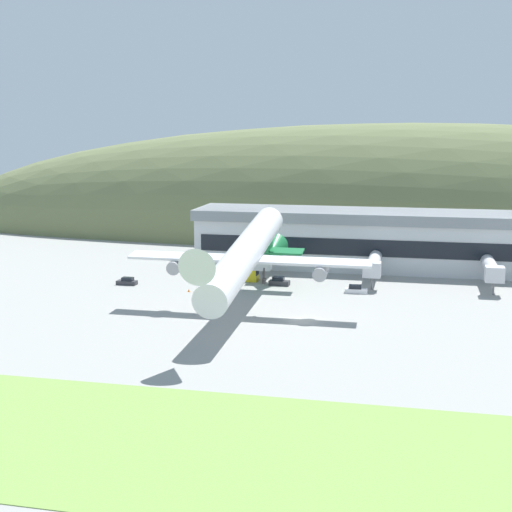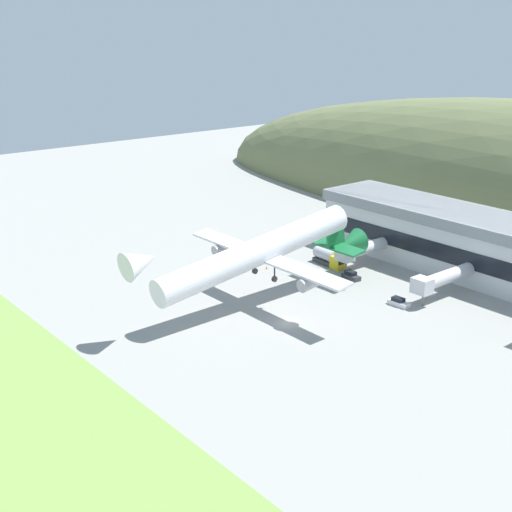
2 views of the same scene
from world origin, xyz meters
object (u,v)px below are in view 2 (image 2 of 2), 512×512
(service_car_2, at_px, (351,276))
(traffic_cone_0, at_px, (267,268))
(jetway_0, at_px, (360,250))
(jetway_1, at_px, (441,279))
(terminal_building, at_px, (495,246))
(fuel_truck, at_px, (329,258))
(cargo_airplane, at_px, (260,252))
(service_car_0, at_px, (239,248))
(service_car_1, at_px, (399,302))

(service_car_2, relative_size, traffic_cone_0, 7.07)
(jetway_0, distance_m, jetway_1, 21.75)
(terminal_building, height_order, jetway_0, terminal_building)
(jetway_1, bearing_deg, fuel_truck, -175.05)
(terminal_building, xyz_separation_m, fuel_truck, (-27.53, -18.47, -5.63))
(terminal_building, height_order, cargo_airplane, cargo_airplane)
(jetway_1, height_order, service_car_0, jetway_1)
(terminal_building, relative_size, service_car_0, 20.27)
(terminal_building, distance_m, jetway_0, 26.90)
(service_car_1, height_order, traffic_cone_0, service_car_1)
(jetway_1, distance_m, service_car_0, 48.63)
(cargo_airplane, relative_size, traffic_cone_0, 93.44)
(terminal_building, xyz_separation_m, traffic_cone_0, (-34.01, -30.41, -6.92))
(service_car_1, height_order, fuel_truck, fuel_truck)
(service_car_0, height_order, service_car_2, service_car_2)
(terminal_building, distance_m, traffic_cone_0, 46.14)
(jetway_0, bearing_deg, service_car_0, -154.35)
(jetway_0, relative_size, traffic_cone_0, 22.95)
(terminal_building, xyz_separation_m, cargo_airplane, (-19.77, -43.97, 2.87))
(jetway_1, xyz_separation_m, service_car_1, (-2.69, -8.54, -3.36))
(jetway_0, xyz_separation_m, jetway_1, (21.71, -1.31, 0.00))
(terminal_building, height_order, service_car_1, terminal_building)
(service_car_1, bearing_deg, terminal_building, 82.63)
(fuel_truck, bearing_deg, jetway_1, 4.95)
(service_car_0, distance_m, service_car_2, 29.91)
(service_car_2, bearing_deg, traffic_cone_0, -149.47)
(traffic_cone_0, bearing_deg, jetway_1, 23.07)
(traffic_cone_0, bearing_deg, service_car_0, 166.45)
(service_car_0, relative_size, service_car_2, 0.98)
(service_car_2, distance_m, traffic_cone_0, 18.10)
(cargo_airplane, bearing_deg, service_car_2, 86.64)
(terminal_building, height_order, fuel_truck, terminal_building)
(terminal_building, distance_m, service_car_2, 28.84)
(jetway_1, relative_size, service_car_1, 3.73)
(service_car_2, bearing_deg, jetway_1, 15.83)
(cargo_airplane, distance_m, traffic_cone_0, 21.97)
(jetway_0, distance_m, service_car_0, 28.54)
(jetway_1, bearing_deg, service_car_2, -164.17)
(jetway_0, distance_m, fuel_truck, 6.89)
(service_car_0, xyz_separation_m, service_car_2, (29.33, 5.88, 0.09))
(service_car_1, relative_size, traffic_cone_0, 7.30)
(jetway_1, relative_size, traffic_cone_0, 27.20)
(jetway_1, xyz_separation_m, service_car_2, (-17.93, -5.08, -3.29))
(jetway_0, bearing_deg, jetway_1, -3.44)
(jetway_1, height_order, traffic_cone_0, jetway_1)
(service_car_0, xyz_separation_m, traffic_cone_0, (13.75, -3.31, -0.33))
(terminal_building, distance_m, service_car_0, 55.30)
(cargo_airplane, bearing_deg, jetway_1, 55.32)
(service_car_0, height_order, service_car_1, service_car_1)
(service_car_2, bearing_deg, service_car_0, -168.67)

